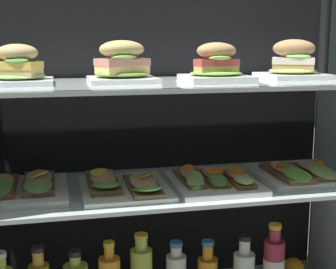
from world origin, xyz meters
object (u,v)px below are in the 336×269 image
object	(u,v)px
plated_roll_sandwich_near_right_corner	(122,65)
plated_roll_sandwich_center	(216,68)
open_sandwich_tray_near_left_corner	(214,180)
juice_bottle_back_right	(274,269)
open_sandwich_tray_far_right	(298,173)
open_sandwich_tray_mid_right	(123,185)
plated_roll_sandwich_left_of_center	(293,64)
open_sandwich_tray_far_left	(22,187)
plated_roll_sandwich_mid_left	(18,69)

from	to	relation	value
plated_roll_sandwich_near_right_corner	plated_roll_sandwich_center	size ratio (longest dim) A/B	1.03
open_sandwich_tray_near_left_corner	juice_bottle_back_right	distance (m)	0.36
plated_roll_sandwich_near_right_corner	open_sandwich_tray_far_right	distance (m)	0.62
plated_roll_sandwich_center	open_sandwich_tray_mid_right	size ratio (longest dim) A/B	0.62
open_sandwich_tray_near_left_corner	open_sandwich_tray_far_right	bearing A→B (deg)	3.70
plated_roll_sandwich_near_right_corner	plated_roll_sandwich_center	world-z (taller)	plated_roll_sandwich_near_right_corner
plated_roll_sandwich_center	plated_roll_sandwich_left_of_center	bearing A→B (deg)	15.57
plated_roll_sandwich_center	juice_bottle_back_right	xyz separation A→B (m)	(0.19, -0.01, -0.62)
plated_roll_sandwich_center	open_sandwich_tray_far_left	world-z (taller)	plated_roll_sandwich_center
plated_roll_sandwich_near_right_corner	plated_roll_sandwich_left_of_center	xyz separation A→B (m)	(0.53, 0.02, -0.00)
plated_roll_sandwich_center	open_sandwich_tray_far_left	distance (m)	0.63
plated_roll_sandwich_near_right_corner	open_sandwich_tray_far_right	xyz separation A→B (m)	(0.52, -0.05, -0.33)
plated_roll_sandwich_mid_left	plated_roll_sandwich_left_of_center	bearing A→B (deg)	2.38
juice_bottle_back_right	open_sandwich_tray_far_left	bearing A→B (deg)	177.87
plated_roll_sandwich_left_of_center	plated_roll_sandwich_near_right_corner	bearing A→B (deg)	-178.01
plated_roll_sandwich_center	open_sandwich_tray_far_right	distance (m)	0.41
plated_roll_sandwich_mid_left	open_sandwich_tray_far_right	xyz separation A→B (m)	(0.80, -0.04, -0.32)
open_sandwich_tray_near_left_corner	open_sandwich_tray_far_right	size ratio (longest dim) A/B	0.97
plated_roll_sandwich_near_right_corner	open_sandwich_tray_far_left	bearing A→B (deg)	-172.58
open_sandwich_tray_far_right	plated_roll_sandwich_mid_left	bearing A→B (deg)	177.18
open_sandwich_tray_far_left	open_sandwich_tray_far_right	size ratio (longest dim) A/B	0.97
plated_roll_sandwich_left_of_center	open_sandwich_tray_near_left_corner	distance (m)	0.44
plated_roll_sandwich_mid_left	plated_roll_sandwich_near_right_corner	size ratio (longest dim) A/B	0.95
plated_roll_sandwich_near_right_corner	juice_bottle_back_right	distance (m)	0.77
open_sandwich_tray_far_left	plated_roll_sandwich_mid_left	bearing A→B (deg)	76.28
open_sandwich_tray_near_left_corner	juice_bottle_back_right	xyz separation A→B (m)	(0.20, 0.01, -0.30)
plated_roll_sandwich_left_of_center	open_sandwich_tray_mid_right	world-z (taller)	plated_roll_sandwich_left_of_center
open_sandwich_tray_far_right	open_sandwich_tray_near_left_corner	bearing A→B (deg)	-176.30
plated_roll_sandwich_mid_left	open_sandwich_tray_far_right	distance (m)	0.86
open_sandwich_tray_mid_right	juice_bottle_back_right	xyz separation A→B (m)	(0.46, 0.00, -0.30)
plated_roll_sandwich_near_right_corner	juice_bottle_back_right	world-z (taller)	plated_roll_sandwich_near_right_corner
plated_roll_sandwich_near_right_corner	juice_bottle_back_right	bearing A→B (deg)	-8.13
open_sandwich_tray_far_left	open_sandwich_tray_near_left_corner	distance (m)	0.53
plated_roll_sandwich_left_of_center	plated_roll_sandwich_mid_left	bearing A→B (deg)	-177.62
plated_roll_sandwich_mid_left	open_sandwich_tray_far_right	world-z (taller)	plated_roll_sandwich_mid_left
plated_roll_sandwich_mid_left	plated_roll_sandwich_near_right_corner	xyz separation A→B (m)	(0.28, 0.02, 0.01)
plated_roll_sandwich_near_right_corner	plated_roll_sandwich_left_of_center	bearing A→B (deg)	1.99
open_sandwich_tray_far_right	juice_bottle_back_right	xyz separation A→B (m)	(-0.07, -0.01, -0.30)
plated_roll_sandwich_mid_left	open_sandwich_tray_near_left_corner	world-z (taller)	plated_roll_sandwich_mid_left
open_sandwich_tray_far_left	open_sandwich_tray_near_left_corner	size ratio (longest dim) A/B	1.00
open_sandwich_tray_far_right	juice_bottle_back_right	distance (m)	0.31
plated_roll_sandwich_near_right_corner	open_sandwich_tray_far_left	size ratio (longest dim) A/B	0.67
plated_roll_sandwich_near_right_corner	juice_bottle_back_right	size ratio (longest dim) A/B	0.74
plated_roll_sandwich_left_of_center	juice_bottle_back_right	world-z (taller)	plated_roll_sandwich_left_of_center
plated_roll_sandwich_near_right_corner	open_sandwich_tray_mid_right	size ratio (longest dim) A/B	0.64
plated_roll_sandwich_mid_left	plated_roll_sandwich_left_of_center	world-z (taller)	plated_roll_sandwich_left_of_center
plated_roll_sandwich_center	open_sandwich_tray_mid_right	bearing A→B (deg)	-177.99
plated_roll_sandwich_left_of_center	open_sandwich_tray_mid_right	distance (m)	0.63
open_sandwich_tray_far_left	open_sandwich_tray_far_right	xyz separation A→B (m)	(0.81, -0.02, -0.00)
open_sandwich_tray_near_left_corner	open_sandwich_tray_far_right	distance (m)	0.27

